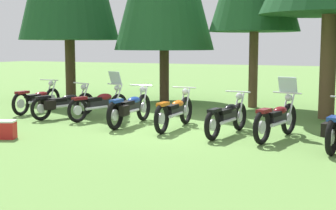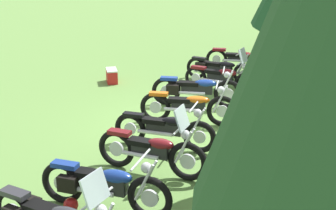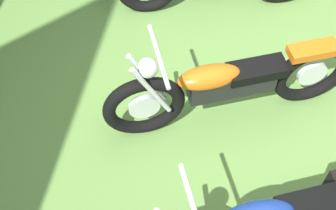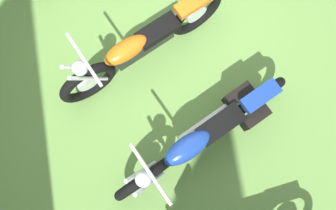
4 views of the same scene
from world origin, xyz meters
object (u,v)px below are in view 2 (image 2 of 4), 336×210
Objects in this scene: motorcycle_3 at (195,89)px; motorcycle_6 at (152,150)px; motorcycle_1 at (218,68)px; motorcycle_5 at (165,129)px; picnic_cooler at (112,76)px; dropped_helmet at (71,205)px; motorcycle_0 at (239,58)px; motorcycle_7 at (102,185)px; motorcycle_4 at (189,106)px; motorcycle_2 at (222,77)px.

motorcycle_3 is 1.10× the size of motorcycle_6.
motorcycle_5 reaches higher than motorcycle_1.
picnic_cooler is 2.77× the size of dropped_helmet.
picnic_cooler is (2.10, -3.76, -0.23)m from motorcycle_0.
motorcycle_5 is (6.62, -1.20, -0.00)m from motorcycle_0.
motorcycle_7 is at bearing -94.25° from motorcycle_5.
motorcycle_4 is (5.14, -0.91, 0.01)m from motorcycle_0.
motorcycle_5 is 0.97× the size of motorcycle_7.
dropped_helmet is at bearing -84.24° from motorcycle_1.
dropped_helmet is (5.50, -1.27, -0.35)m from motorcycle_3.
motorcycle_7 is (6.65, -1.34, 0.00)m from motorcycle_2.
motorcycle_2 is at bearing 77.02° from motorcycle_4.
motorcycle_3 reaches higher than picnic_cooler.
motorcycle_1 is (1.39, -0.57, -0.01)m from motorcycle_0.
motorcycle_6 reaches higher than motorcycle_4.
motorcycle_3 is 1.02× the size of motorcycle_4.
motorcycle_1 is 1.18m from motorcycle_2.
motorcycle_0 is 3.95m from motorcycle_3.
dropped_helmet is (2.71, -1.01, -0.32)m from motorcycle_5.
motorcycle_7 is (7.81, -1.14, 0.04)m from motorcycle_1.
motorcycle_6 is at bearing -78.32° from motorcycle_1.
motorcycle_0 is 1.03× the size of motorcycle_2.
motorcycle_4 reaches higher than picnic_cooler.
motorcycle_2 is at bearing -96.87° from motorcycle_0.
motorcycle_2 is at bearing -62.85° from motorcycle_1.
motorcycle_4 reaches higher than motorcycle_5.
motorcycle_0 is 1.01× the size of motorcycle_1.
motorcycle_7 reaches higher than motorcycle_5.
motorcycle_3 reaches higher than dropped_helmet.
motorcycle_2 is (2.55, -0.37, 0.02)m from motorcycle_0.
motorcycle_4 is 4.14m from motorcycle_7.
motorcycle_5 is (4.07, -0.83, -0.03)m from motorcycle_2.
motorcycle_2 is at bearing 86.15° from motorcycle_7.
dropped_helmet is (9.34, -2.21, -0.32)m from motorcycle_0.
motorcycle_5 is at bearing -79.47° from motorcycle_1.
motorcycle_4 is 4.40m from dropped_helmet.
motorcycle_6 reaches higher than motorcycle_1.
motorcycle_4 is 2.67m from motorcycle_6.
motorcycle_2 is 3.17× the size of picnic_cooler.
motorcycle_6 is (2.65, -0.30, 0.02)m from motorcycle_4.
motorcycle_1 reaches higher than picnic_cooler.
motorcycle_0 is at bearing 74.61° from motorcycle_3.
motorcycle_6 is (7.79, -1.21, 0.04)m from motorcycle_0.
motorcycle_4 is (3.75, -0.35, 0.03)m from motorcycle_1.
motorcycle_0 is 3.25× the size of picnic_cooler.
motorcycle_4 reaches higher than dropped_helmet.
picnic_cooler is at bearing -150.11° from motorcycle_1.
motorcycle_6 reaches higher than picnic_cooler.
motorcycle_1 is at bearing 168.31° from dropped_helmet.
motorcycle_6 is at bearing -82.16° from motorcycle_2.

